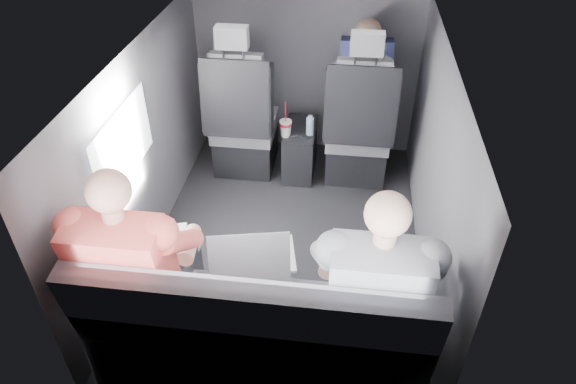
# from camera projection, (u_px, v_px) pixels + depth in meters

# --- Properties ---
(floor) EXTENTS (2.60, 2.60, 0.00)m
(floor) POSITION_uv_depth(u_px,v_px,m) (286.00, 241.00, 3.58)
(floor) COLOR black
(floor) RESTS_ON ground
(ceiling) EXTENTS (2.60, 2.60, 0.00)m
(ceiling) POSITION_uv_depth(u_px,v_px,m) (286.00, 56.00, 2.76)
(ceiling) COLOR #B2B2AD
(ceiling) RESTS_ON panel_back
(panel_left) EXTENTS (0.02, 2.60, 1.35)m
(panel_left) POSITION_uv_depth(u_px,v_px,m) (146.00, 150.00, 3.26)
(panel_left) COLOR #56565B
(panel_left) RESTS_ON floor
(panel_right) EXTENTS (0.02, 2.60, 1.35)m
(panel_right) POSITION_uv_depth(u_px,v_px,m) (434.00, 171.00, 3.08)
(panel_right) COLOR #56565B
(panel_right) RESTS_ON floor
(panel_front) EXTENTS (1.80, 0.02, 1.35)m
(panel_front) POSITION_uv_depth(u_px,v_px,m) (306.00, 73.00, 4.20)
(panel_front) COLOR #56565B
(panel_front) RESTS_ON floor
(panel_back) EXTENTS (1.80, 0.02, 1.35)m
(panel_back) POSITION_uv_depth(u_px,v_px,m) (246.00, 331.00, 2.14)
(panel_back) COLOR #56565B
(panel_back) RESTS_ON floor
(side_window) EXTENTS (0.02, 0.75, 0.42)m
(side_window) POSITION_uv_depth(u_px,v_px,m) (124.00, 145.00, 2.88)
(side_window) COLOR white
(side_window) RESTS_ON panel_left
(seatbelt) EXTENTS (0.35, 0.11, 0.59)m
(seatbelt) POSITION_uv_depth(u_px,v_px,m) (362.00, 97.00, 3.58)
(seatbelt) COLOR black
(seatbelt) RESTS_ON front_seat_right
(front_seat_left) EXTENTS (0.52, 0.58, 1.26)m
(front_seat_left) POSITION_uv_depth(u_px,v_px,m) (243.00, 127.00, 4.04)
(front_seat_left) COLOR black
(front_seat_left) RESTS_ON floor
(front_seat_right) EXTENTS (0.52, 0.58, 1.26)m
(front_seat_right) POSITION_uv_depth(u_px,v_px,m) (358.00, 134.00, 3.95)
(front_seat_right) COLOR black
(front_seat_right) RESTS_ON floor
(center_console) EXTENTS (0.24, 0.48, 0.41)m
(center_console) POSITION_uv_depth(u_px,v_px,m) (300.00, 150.00, 4.15)
(center_console) COLOR black
(center_console) RESTS_ON floor
(rear_bench) EXTENTS (1.60, 0.57, 0.92)m
(rear_bench) POSITION_uv_depth(u_px,v_px,m) (259.00, 339.00, 2.55)
(rear_bench) COLOR #56565A
(rear_bench) RESTS_ON floor
(soda_cup) EXTENTS (0.09, 0.09, 0.28)m
(soda_cup) POSITION_uv_depth(u_px,v_px,m) (286.00, 128.00, 3.89)
(soda_cup) COLOR white
(soda_cup) RESTS_ON center_console
(water_bottle) EXTENTS (0.06, 0.06, 0.17)m
(water_bottle) POSITION_uv_depth(u_px,v_px,m) (310.00, 126.00, 3.90)
(water_bottle) COLOR #A8CEE3
(water_bottle) RESTS_ON center_console
(laptop_white) EXTENTS (0.35, 0.36, 0.22)m
(laptop_white) POSITION_uv_depth(u_px,v_px,m) (155.00, 240.00, 2.65)
(laptop_white) COLOR white
(laptop_white) RESTS_ON passenger_rear_left
(laptop_silver) EXTENTS (0.43, 0.42, 0.27)m
(laptop_silver) POSITION_uv_depth(u_px,v_px,m) (254.00, 257.00, 2.54)
(laptop_silver) COLOR silver
(laptop_silver) RESTS_ON rear_bench
(laptop_black) EXTENTS (0.34, 0.34, 0.21)m
(laptop_black) POSITION_uv_depth(u_px,v_px,m) (371.00, 267.00, 2.50)
(laptop_black) COLOR black
(laptop_black) RESTS_ON passenger_rear_right
(passenger_rear_left) EXTENTS (0.53, 0.65, 1.27)m
(passenger_rear_left) POSITION_uv_depth(u_px,v_px,m) (140.00, 266.00, 2.48)
(passenger_rear_left) COLOR #38383D
(passenger_rear_left) RESTS_ON rear_bench
(passenger_rear_right) EXTENTS (0.53, 0.64, 1.26)m
(passenger_rear_right) POSITION_uv_depth(u_px,v_px,m) (374.00, 288.00, 2.37)
(passenger_rear_right) COLOR navy
(passenger_rear_right) RESTS_ON rear_bench
(passenger_front_right) EXTENTS (0.39, 0.39, 0.78)m
(passenger_front_right) POSITION_uv_depth(u_px,v_px,m) (364.00, 78.00, 3.95)
(passenger_front_right) COLOR navy
(passenger_front_right) RESTS_ON front_seat_right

